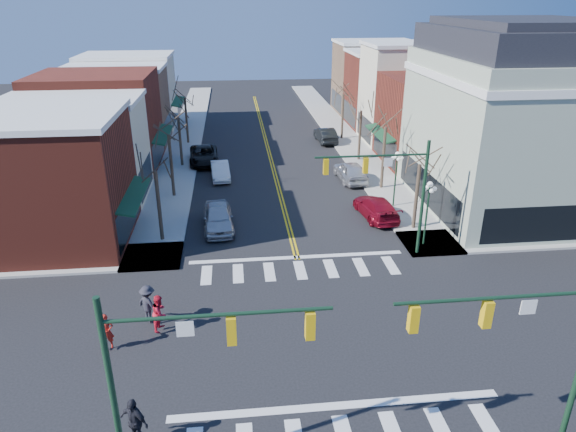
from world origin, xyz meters
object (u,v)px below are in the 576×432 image
object	(u,v)px
pedestrian_red_a	(107,331)
car_left_mid	(220,171)
lamppost_midblock	(396,170)
car_left_near	(218,217)
car_right_near	(376,207)
victorian_corner	(516,118)
car_left_far	(204,155)
car_right_mid	(351,171)
pedestrian_dark_b	(148,304)
lamppost_corner	(428,203)
pedestrian_dark_a	(134,422)
pedestrian_red_b	(160,313)
car_right_far	(326,135)

from	to	relation	value
pedestrian_red_a	car_left_mid	bearing A→B (deg)	73.21
lamppost_midblock	car_left_near	size ratio (longest dim) A/B	0.87
car_left_near	car_right_near	xyz separation A→B (m)	(11.20, 0.81, -0.10)
victorian_corner	car_left_far	xyz separation A→B (m)	(-22.90, 13.24, -5.87)
car_left_mid	pedestrian_red_a	bearing A→B (deg)	-105.98
victorian_corner	car_right_mid	xyz separation A→B (m)	(-10.17, 6.81, -5.81)
car_left_near	pedestrian_dark_b	world-z (taller)	pedestrian_dark_b
lamppost_corner	pedestrian_dark_b	xyz separation A→B (m)	(-16.13, -6.75, -1.84)
car_left_mid	pedestrian_dark_a	world-z (taller)	pedestrian_dark_a
car_left_near	pedestrian_red_a	xyz separation A→B (m)	(-4.69, -12.64, 0.15)
car_left_far	car_right_near	distance (m)	19.27
pedestrian_red_b	victorian_corner	bearing A→B (deg)	-46.08
car_left_far	victorian_corner	bearing A→B (deg)	-33.26
pedestrian_dark_a	victorian_corner	bearing A→B (deg)	71.07
car_right_mid	pedestrian_dark_a	size ratio (longest dim) A/B	2.56
car_left_near	pedestrian_dark_a	world-z (taller)	pedestrian_dark_a
car_right_mid	pedestrian_dark_a	distance (m)	30.31
lamppost_corner	car_right_far	bearing A→B (deg)	94.03
victorian_corner	car_right_far	distance (m)	22.76
car_right_near	car_left_near	bearing A→B (deg)	-2.29
lamppost_corner	pedestrian_red_a	distance (m)	19.77
pedestrian_red_b	car_left_near	bearing A→B (deg)	2.15
car_right_near	pedestrian_red_b	bearing A→B (deg)	35.53
car_left_mid	pedestrian_dark_a	size ratio (longest dim) A/B	2.20
car_right_mid	pedestrian_dark_b	world-z (taller)	pedestrian_dark_b
pedestrian_dark_a	pedestrian_red_a	bearing A→B (deg)	141.39
victorian_corner	car_right_near	size ratio (longest dim) A/B	2.78
lamppost_corner	car_left_near	distance (m)	13.77
car_left_near	car_right_near	bearing A→B (deg)	0.73
pedestrian_red_a	pedestrian_dark_b	world-z (taller)	pedestrian_dark_b
car_right_near	pedestrian_red_b	world-z (taller)	pedestrian_red_b
car_left_mid	pedestrian_dark_b	xyz separation A→B (m)	(-3.13, -21.37, 0.41)
lamppost_corner	car_left_near	size ratio (longest dim) A/B	0.87
car_left_far	pedestrian_red_a	xyz separation A→B (m)	(-3.09, -27.84, 0.20)
car_right_far	car_left_near	bearing A→B (deg)	58.79
car_left_near	car_right_near	size ratio (longest dim) A/B	0.97
car_left_far	lamppost_corner	bearing A→B (deg)	-56.04
car_left_mid	car_right_mid	size ratio (longest dim) A/B	0.86
car_right_far	pedestrian_red_a	size ratio (longest dim) A/B	2.88
car_left_far	pedestrian_red_a	size ratio (longest dim) A/B	3.38
victorian_corner	car_left_far	world-z (taller)	victorian_corner
pedestrian_red_b	car_right_mid	bearing A→B (deg)	-19.49
car_left_near	car_left_mid	bearing A→B (deg)	86.62
car_left_mid	car_right_near	distance (m)	14.87
pedestrian_dark_b	car_left_mid	bearing A→B (deg)	-59.45
victorian_corner	car_right_mid	bearing A→B (deg)	146.21
pedestrian_red_b	pedestrian_dark_b	world-z (taller)	pedestrian_dark_b
car_left_far	car_right_mid	world-z (taller)	car_right_mid
car_left_far	pedestrian_red_a	bearing A→B (deg)	-99.56
car_left_far	pedestrian_red_b	distance (m)	26.73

